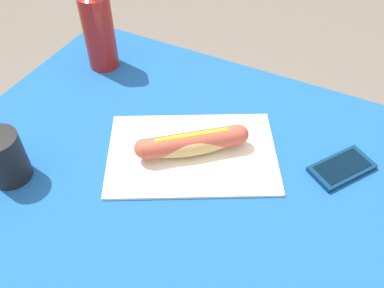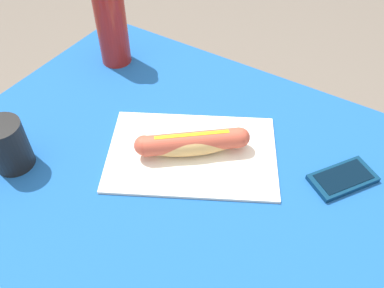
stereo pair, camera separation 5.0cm
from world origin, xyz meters
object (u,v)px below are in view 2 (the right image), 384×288
object	(u,v)px
cell_phone	(343,178)
hot_dog	(192,143)
drinking_cup	(8,145)
soda_bottle	(111,23)

from	to	relation	value
cell_phone	hot_dog	bearing A→B (deg)	18.74
cell_phone	drinking_cup	size ratio (longest dim) A/B	1.35
cell_phone	soda_bottle	size ratio (longest dim) A/B	0.59
hot_dog	cell_phone	world-z (taller)	hot_dog
soda_bottle	drinking_cup	size ratio (longest dim) A/B	2.30
hot_dog	soda_bottle	distance (m)	0.39
cell_phone	soda_bottle	distance (m)	0.63
soda_bottle	hot_dog	bearing A→B (deg)	152.42
soda_bottle	drinking_cup	distance (m)	0.39
soda_bottle	drinking_cup	xyz separation A→B (m)	(-0.05, 0.38, -0.05)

